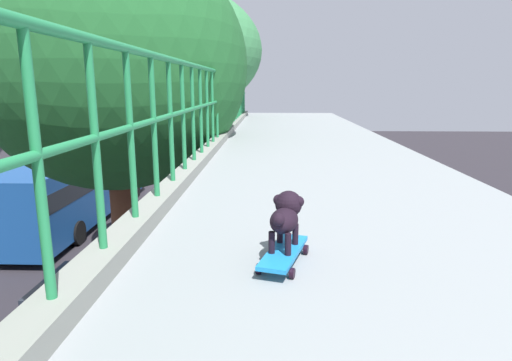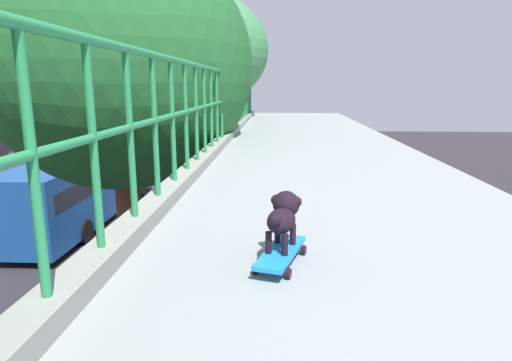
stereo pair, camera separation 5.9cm
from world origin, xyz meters
name	(u,v)px [view 2 (the right image)]	position (x,y,z in m)	size (l,w,h in m)	color
car_blue_fifth	(86,300)	(-4.30, 9.73, 0.65)	(1.98, 4.54, 1.37)	#183795
city_bus	(88,182)	(-8.16, 18.85, 1.76)	(2.71, 11.91, 3.08)	navy
roadside_tree_mid	(120,69)	(-2.35, 8.00, 6.49)	(5.12, 5.12, 8.91)	brown
roadside_tree_far	(180,52)	(-2.35, 13.34, 7.17)	(5.45, 5.45, 9.13)	#473021
toy_skateboard	(281,253)	(0.74, 1.82, 5.25)	(0.31, 0.57, 0.08)	#1B80C9
small_dog	(283,214)	(0.75, 1.88, 5.46)	(0.22, 0.36, 0.31)	black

